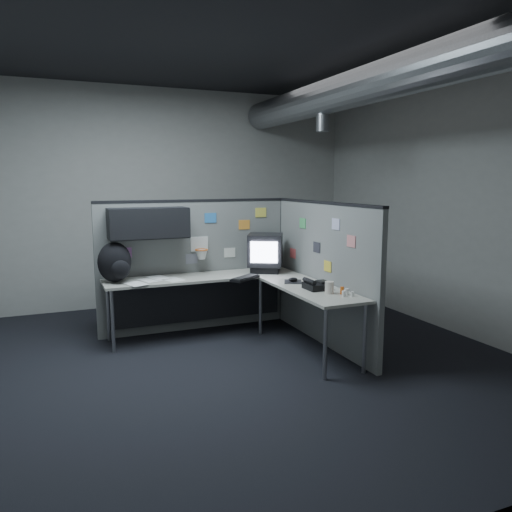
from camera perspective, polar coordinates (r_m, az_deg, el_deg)
name	(u,v)px	position (r m, az deg, el deg)	size (l,w,h in m)	color
room	(289,157)	(5.21, 3.83, 11.20)	(5.62, 5.62, 3.22)	black
partition_back	(184,252)	(6.14, -8.24, 0.46)	(2.44, 0.42, 1.63)	slate
partition_right	(323,273)	(5.75, 7.61, -1.89)	(0.07, 2.23, 1.63)	slate
desk	(230,289)	(5.83, -3.02, -3.74)	(2.31, 2.11, 0.73)	#AAA799
monitor	(265,252)	(6.21, 1.06, 0.43)	(0.56, 0.56, 0.47)	black
keyboard	(245,278)	(5.75, -1.26, -2.54)	(0.42, 0.35, 0.04)	black
mouse	(293,280)	(5.62, 4.24, -2.81)	(0.27, 0.29, 0.05)	black
phone	(316,285)	(5.27, 6.87, -3.34)	(0.23, 0.25, 0.12)	black
bottles	(346,292)	(5.04, 10.19, -4.09)	(0.12, 0.16, 0.08)	silver
cup	(329,288)	(5.09, 8.38, -3.59)	(0.09, 0.09, 0.12)	beige
papers	(155,280)	(5.80, -11.50, -2.73)	(0.71, 0.56, 0.01)	white
backpack	(115,263)	(5.78, -15.80, -0.76)	(0.38, 0.35, 0.45)	black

